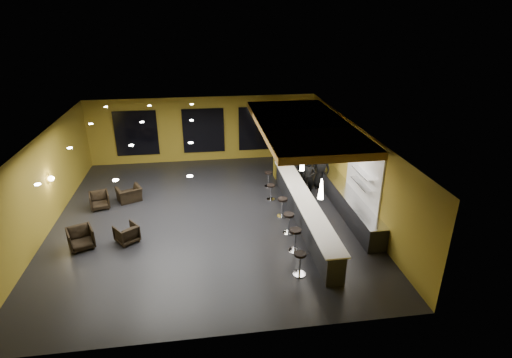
{
  "coord_description": "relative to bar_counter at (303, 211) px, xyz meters",
  "views": [
    {
      "loc": [
        -0.11,
        -14.37,
        7.8
      ],
      "look_at": [
        2.0,
        0.5,
        1.3
      ],
      "focal_mm": 28.0,
      "sensor_mm": 36.0,
      "label": 1
    }
  ],
  "objects": [
    {
      "name": "staff_a",
      "position": [
        0.83,
        2.4,
        0.34
      ],
      "size": [
        0.72,
        0.61,
        1.69
      ],
      "primitive_type": "imported",
      "rotation": [
        0.0,
        0.0,
        -0.4
      ],
      "color": "black",
      "rests_on": "floor"
    },
    {
      "name": "bar_stool_5",
      "position": [
        -0.77,
        3.52,
        -0.03
      ],
      "size": [
        0.37,
        0.37,
        0.74
      ],
      "rotation": [
        0.0,
        0.0,
        -0.13
      ],
      "color": "silver",
      "rests_on": "floor"
    },
    {
      "name": "wall_shelf_upper",
      "position": [
        2.17,
        -0.2,
        1.55
      ],
      "size": [
        0.3,
        1.5,
        0.03
      ],
      "primitive_type": "cube",
      "color": "silver",
      "rests_on": "wall_right"
    },
    {
      "name": "armchair_d",
      "position": [
        -7.02,
        2.88,
        -0.18
      ],
      "size": [
        1.25,
        1.18,
        0.64
      ],
      "primitive_type": "imported",
      "rotation": [
        0.0,
        0.0,
        3.56
      ],
      "color": "black",
      "rests_on": "floor"
    },
    {
      "name": "prep_top",
      "position": [
        2.0,
        0.5,
        0.39
      ],
      "size": [
        0.72,
        6.0,
        0.03
      ],
      "primitive_type": "cube",
      "color": "silver",
      "rests_on": "prep_counter"
    },
    {
      "name": "armchair_a",
      "position": [
        -8.14,
        -0.68,
        -0.12
      ],
      "size": [
        1.08,
        1.09,
        0.76
      ],
      "primitive_type": "imported",
      "rotation": [
        0.0,
        0.0,
        0.41
      ],
      "color": "black",
      "rests_on": "floor"
    },
    {
      "name": "staff_b",
      "position": [
        0.81,
        3.49,
        0.25
      ],
      "size": [
        0.87,
        0.76,
        1.5
      ],
      "primitive_type": "imported",
      "rotation": [
        0.0,
        0.0,
        -0.31
      ],
      "color": "black",
      "rests_on": "floor"
    },
    {
      "name": "bar_stool_4",
      "position": [
        -0.9,
        2.13,
        -0.04
      ],
      "size": [
        0.36,
        0.36,
        0.71
      ],
      "rotation": [
        0.0,
        0.0,
        0.08
      ],
      "color": "silver",
      "rests_on": "floor"
    },
    {
      "name": "staff_c",
      "position": [
        1.6,
        3.05,
        0.39
      ],
      "size": [
        0.98,
        0.75,
        1.77
      ],
      "primitive_type": "imported",
      "rotation": [
        0.0,
        0.0,
        -0.24
      ],
      "color": "black",
      "rests_on": "floor"
    },
    {
      "name": "bar_stool_0",
      "position": [
        -0.94,
        -3.27,
        0.01
      ],
      "size": [
        0.41,
        0.41,
        0.8
      ],
      "rotation": [
        0.0,
        0.0,
        0.4
      ],
      "color": "silver",
      "rests_on": "floor"
    },
    {
      "name": "window_right",
      "position": [
        -0.65,
        7.44,
        1.2
      ],
      "size": [
        2.2,
        0.06,
        2.4
      ],
      "primitive_type": "cube",
      "color": "black",
      "rests_on": "wall_back"
    },
    {
      "name": "bar_top",
      "position": [
        0.0,
        0.0,
        0.52
      ],
      "size": [
        0.78,
        8.1,
        0.05
      ],
      "primitive_type": "cube",
      "color": "white",
      "rests_on": "bar_counter"
    },
    {
      "name": "bar_stool_1",
      "position": [
        -0.79,
        -1.95,
        0.05
      ],
      "size": [
        0.43,
        0.43,
        0.86
      ],
      "rotation": [
        0.0,
        0.0,
        0.04
      ],
      "color": "silver",
      "rests_on": "floor"
    },
    {
      "name": "wood_soffit",
      "position": [
        0.35,
        2.0,
        2.86
      ],
      "size": [
        3.6,
        8.0,
        0.28
      ],
      "primitive_type": "cube",
      "color": "olive",
      "rests_on": "ceiling"
    },
    {
      "name": "tile_backsplash",
      "position": [
        2.31,
        0.0,
        1.5
      ],
      "size": [
        0.06,
        3.2,
        2.4
      ],
      "primitive_type": "cube",
      "color": "white",
      "rests_on": "wall_right"
    },
    {
      "name": "pendant_1",
      "position": [
        0.0,
        0.5,
        1.85
      ],
      "size": [
        0.2,
        0.2,
        0.7
      ],
      "primitive_type": "cone",
      "color": "white",
      "rests_on": "wood_soffit"
    },
    {
      "name": "window_left",
      "position": [
        -7.15,
        7.44,
        1.2
      ],
      "size": [
        2.2,
        0.06,
        2.4
      ],
      "primitive_type": "cube",
      "color": "black",
      "rests_on": "wall_back"
    },
    {
      "name": "bar_counter",
      "position": [
        0.0,
        0.0,
        0.0
      ],
      "size": [
        0.6,
        8.0,
        1.0
      ],
      "primitive_type": "cube",
      "color": "black",
      "rests_on": "floor"
    },
    {
      "name": "window_center",
      "position": [
        -3.65,
        7.44,
        1.2
      ],
      "size": [
        2.2,
        0.06,
        2.4
      ],
      "primitive_type": "cube",
      "color": "black",
      "rests_on": "wall_back"
    },
    {
      "name": "wall_right",
      "position": [
        2.4,
        1.0,
        1.25
      ],
      "size": [
        0.1,
        13.0,
        3.5
      ],
      "primitive_type": "cube",
      "color": "olive",
      "rests_on": "floor"
    },
    {
      "name": "bar_stool_2",
      "position": [
        -0.75,
        -0.75,
        0.02
      ],
      "size": [
        0.41,
        0.41,
        0.82
      ],
      "rotation": [
        0.0,
        0.0,
        -0.13
      ],
      "color": "silver",
      "rests_on": "floor"
    },
    {
      "name": "armchair_c",
      "position": [
        -8.15,
        2.35,
        -0.15
      ],
      "size": [
        0.94,
        0.96,
        0.71
      ],
      "primitive_type": "imported",
      "rotation": [
        0.0,
        0.0,
        0.28
      ],
      "color": "black",
      "rests_on": "floor"
    },
    {
      "name": "pendant_0",
      "position": [
        0.0,
        -2.0,
        1.85
      ],
      "size": [
        0.2,
        0.2,
        0.7
      ],
      "primitive_type": "cone",
      "color": "white",
      "rests_on": "wood_soffit"
    },
    {
      "name": "wall_sconce",
      "position": [
        -9.53,
        1.5,
        1.3
      ],
      "size": [
        0.22,
        0.22,
        0.22
      ],
      "primitive_type": "sphere",
      "color": "#FFE5B2",
      "rests_on": "wall_left"
    },
    {
      "name": "floor",
      "position": [
        -3.65,
        1.0,
        -0.55
      ],
      "size": [
        12.0,
        13.0,
        0.1
      ],
      "primitive_type": "cube",
      "color": "black",
      "rests_on": "ground"
    },
    {
      "name": "prep_counter",
      "position": [
        2.0,
        0.5,
        -0.07
      ],
      "size": [
        0.7,
        6.0,
        0.86
      ],
      "primitive_type": "cube",
      "color": "black",
      "rests_on": "floor"
    },
    {
      "name": "wall_front",
      "position": [
        -3.65,
        -5.55,
        1.25
      ],
      "size": [
        12.0,
        0.1,
        3.5
      ],
      "primitive_type": "cube",
      "color": "olive",
      "rests_on": "floor"
    },
    {
      "name": "column",
      "position": [
        0.0,
        4.6,
        1.25
      ],
      "size": [
        0.6,
        0.6,
        3.5
      ],
      "primitive_type": "cube",
      "color": "olive",
      "rests_on": "floor"
    },
    {
      "name": "wall_left",
      "position": [
        -9.7,
        1.0,
        1.25
      ],
      "size": [
        0.1,
        13.0,
        3.5
      ],
      "primitive_type": "cube",
      "color": "olive",
      "rests_on": "floor"
    },
    {
      "name": "pendant_2",
      "position": [
        0.0,
        3.0,
        1.85
      ],
      "size": [
        0.2,
        0.2,
        0.7
      ],
      "primitive_type": "cone",
      "color": "white",
      "rests_on": "wood_soffit"
    },
    {
      "name": "armchair_b",
      "position": [
        -6.62,
        -0.51,
        -0.17
      ],
      "size": [
        1.01,
        1.01,
        0.67
      ],
      "primitive_type": "imported",
      "rotation": [
        0.0,
        0.0,
        3.77
      ],
      "color": "black",
      "rests_on": "floor"
    },
    {
      "name": "ceiling",
      "position": [
        -3.65,
        1.0,
        3.05
      ],
      "size": [
        12.0,
        13.0,
        0.1
      ],
      "primitive_type": "cube",
      "color": "black"
    },
    {
      "name": "wall_shelf_lower",
      "position": [
        2.17,
        -0.2,
        1.1
      ],
      "size": [
        0.3,
        1.5,
        0.03
      ],
      "primitive_type": "cube",
      "color": "silver",
      "rests_on": "wall_right"
    },
    {
      "name": "wall_back",
      "position": [
        -3.65,
        7.55,
        1.25
      ],
      "size": [
        12.0,
        0.1,
        3.5
      ],
      "primitive_type": "cube",
      "color": "olive",
      "rests_on": "floor"
    },
    {
      "name": "bar_stool_3",
      "position": [
        -0.72,
        0.55,
        0.02
      ],
      "size": [
        0.41,
        0.41,
        0.81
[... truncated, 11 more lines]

